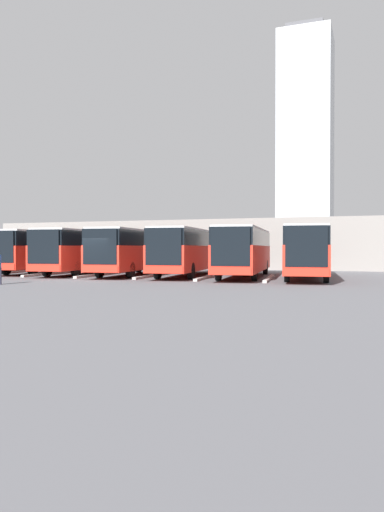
{
  "coord_description": "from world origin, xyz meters",
  "views": [
    {
      "loc": [
        -16.03,
        25.99,
        1.9
      ],
      "look_at": [
        -4.27,
        -6.16,
        1.38
      ],
      "focal_mm": 35.0,
      "sensor_mm": 36.0,
      "label": 1
    }
  ],
  "objects_px": {
    "bus_2": "(189,250)",
    "bus_5": "(47,250)",
    "bus_4": "(86,250)",
    "bus_1": "(244,250)",
    "bus_0": "(307,250)",
    "bus_3": "(135,250)"
  },
  "relations": [
    {
      "from": "bus_2",
      "to": "bus_4",
      "type": "xyz_separation_m",
      "value": [
        8.02,
        0.22,
        0.0
      ]
    },
    {
      "from": "bus_3",
      "to": "bus_1",
      "type": "bearing_deg",
      "value": 172.87
    },
    {
      "from": "bus_1",
      "to": "bus_4",
      "type": "height_order",
      "value": "same"
    },
    {
      "from": "bus_1",
      "to": "bus_2",
      "type": "height_order",
      "value": "same"
    },
    {
      "from": "bus_4",
      "to": "bus_0",
      "type": "bearing_deg",
      "value": 173.17
    },
    {
      "from": "bus_0",
      "to": "bus_2",
      "type": "relative_size",
      "value": 1.0
    },
    {
      "from": "bus_1",
      "to": "bus_3",
      "type": "relative_size",
      "value": 1.0
    },
    {
      "from": "bus_0",
      "to": "bus_2",
      "type": "height_order",
      "value": "same"
    },
    {
      "from": "bus_2",
      "to": "bus_5",
      "type": "xyz_separation_m",
      "value": [
        12.03,
        -0.49,
        0.0
      ]
    },
    {
      "from": "bus_1",
      "to": "bus_2",
      "type": "xyz_separation_m",
      "value": [
        4.01,
        -0.23,
        0.0
      ]
    },
    {
      "from": "bus_0",
      "to": "bus_1",
      "type": "height_order",
      "value": "same"
    },
    {
      "from": "bus_2",
      "to": "bus_5",
      "type": "bearing_deg",
      "value": -9.35
    },
    {
      "from": "bus_3",
      "to": "bus_0",
      "type": "bearing_deg",
      "value": 173.19
    },
    {
      "from": "bus_4",
      "to": "bus_5",
      "type": "xyz_separation_m",
      "value": [
        4.01,
        -0.71,
        0.0
      ]
    },
    {
      "from": "bus_4",
      "to": "bus_2",
      "type": "bearing_deg",
      "value": 174.58
    },
    {
      "from": "bus_4",
      "to": "bus_5",
      "type": "relative_size",
      "value": 1.0
    },
    {
      "from": "bus_2",
      "to": "bus_5",
      "type": "relative_size",
      "value": 1.0
    },
    {
      "from": "bus_5",
      "to": "bus_1",
      "type": "bearing_deg",
      "value": 170.41
    },
    {
      "from": "bus_1",
      "to": "bus_4",
      "type": "relative_size",
      "value": 1.0
    },
    {
      "from": "bus_2",
      "to": "bus_0",
      "type": "bearing_deg",
      "value": 171.76
    },
    {
      "from": "bus_0",
      "to": "bus_1",
      "type": "xyz_separation_m",
      "value": [
        4.01,
        0.06,
        0.0
      ]
    },
    {
      "from": "bus_2",
      "to": "bus_1",
      "type": "bearing_deg",
      "value": 169.68
    }
  ]
}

